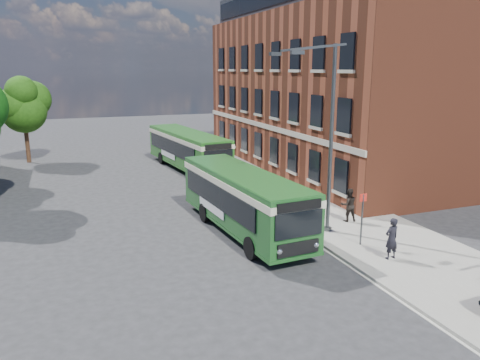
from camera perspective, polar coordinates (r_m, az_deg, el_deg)
name	(u,v)px	position (r m, az deg, el deg)	size (l,w,h in m)	color
ground	(214,233)	(23.25, -3.18, -6.47)	(120.00, 120.00, 0.00)	#28282B
pavement	(274,183)	(32.83, 4.22, -0.40)	(6.00, 48.00, 0.15)	gray
kerb_line	(234,188)	(31.71, -0.79, -0.99)	(0.12, 48.00, 0.01)	beige
brick_office	(334,81)	(38.77, 11.44, 11.80)	(12.10, 26.00, 14.20)	brown
street_lamp	(325,137)	(22.25, 10.27, 5.17)	(2.96, 2.38, 9.00)	#3A3D40
bus_stop_sign	(362,216)	(21.59, 14.66, -4.25)	(0.35, 0.08, 2.52)	#3A3D40
bus_front	(243,196)	(22.86, 0.39, -1.97)	(3.30, 10.47, 3.02)	#1D5520
bus_rear	(187,147)	(37.56, -6.45, 4.05)	(3.93, 12.08, 3.02)	#23631D
pedestrian_a	(392,239)	(20.52, 17.99, -6.80)	(0.65, 0.43, 1.78)	black
pedestrian_b	(348,205)	(24.89, 13.09, -2.97)	(0.85, 0.66, 1.75)	black
tree_right	(24,104)	(43.73, -24.86, 8.38)	(4.35, 4.13, 7.34)	#321E12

